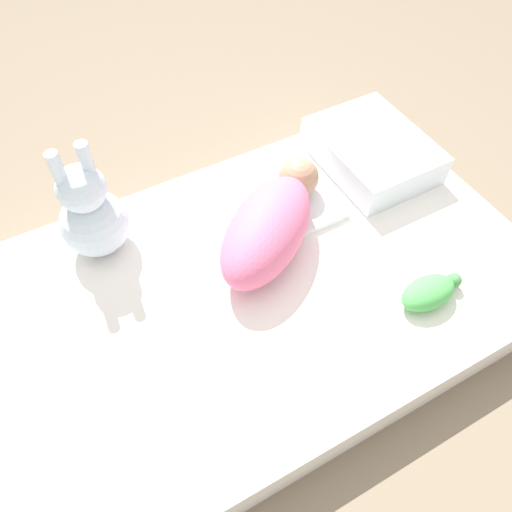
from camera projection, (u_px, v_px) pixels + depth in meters
ground_plane at (246, 309)px, 1.42m from camera, size 12.00×12.00×0.00m
bed_mattress at (246, 297)px, 1.37m from camera, size 1.56×0.92×0.12m
burp_cloth at (299, 208)px, 1.47m from camera, size 0.23×0.20×0.02m
swaddled_baby at (271, 224)px, 1.34m from camera, size 0.46×0.40×0.17m
pillow at (372, 151)px, 1.57m from camera, size 0.29×0.38×0.10m
bunny_plush at (91, 214)px, 1.30m from camera, size 0.18×0.18×0.35m
turtle_plush at (430, 292)px, 1.27m from camera, size 0.19×0.09×0.07m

